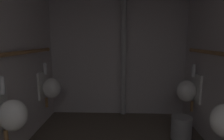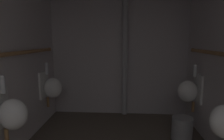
{
  "view_description": "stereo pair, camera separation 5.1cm",
  "coord_description": "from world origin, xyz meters",
  "px_view_note": "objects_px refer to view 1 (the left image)",
  "views": [
    {
      "loc": [
        0.04,
        -0.14,
        1.41
      ],
      "look_at": [
        -0.06,
        2.23,
        1.03
      ],
      "focal_mm": 29.63,
      "sensor_mm": 36.0,
      "label": 1
    },
    {
      "loc": [
        0.09,
        -0.14,
        1.41
      ],
      "look_at": [
        -0.06,
        2.23,
        1.03
      ],
      "focal_mm": 29.63,
      "sensor_mm": 36.0,
      "label": 2
    }
  ],
  "objects_px": {
    "standpipe_back_wall": "(124,51)",
    "waste_bin": "(181,128)",
    "urinal_left_mid": "(11,114)",
    "urinal_left_far": "(50,87)",
    "urinal_right_far": "(188,90)"
  },
  "relations": [
    {
      "from": "urinal_left_mid",
      "to": "urinal_left_far",
      "type": "distance_m",
      "value": 1.12
    },
    {
      "from": "standpipe_back_wall",
      "to": "urinal_left_mid",
      "type": "bearing_deg",
      "value": -128.09
    },
    {
      "from": "urinal_left_far",
      "to": "urinal_right_far",
      "type": "distance_m",
      "value": 2.22
    },
    {
      "from": "urinal_right_far",
      "to": "waste_bin",
      "type": "relative_size",
      "value": 2.27
    },
    {
      "from": "urinal_left_mid",
      "to": "urinal_left_far",
      "type": "height_order",
      "value": "same"
    },
    {
      "from": "urinal_right_far",
      "to": "waste_bin",
      "type": "distance_m",
      "value": 0.6
    },
    {
      "from": "urinal_left_mid",
      "to": "urinal_left_far",
      "type": "relative_size",
      "value": 1.0
    },
    {
      "from": "urinal_left_far",
      "to": "urinal_right_far",
      "type": "xyz_separation_m",
      "value": [
        2.22,
        -0.08,
        0.0
      ]
    },
    {
      "from": "urinal_right_far",
      "to": "waste_bin",
      "type": "height_order",
      "value": "urinal_right_far"
    },
    {
      "from": "urinal_left_mid",
      "to": "urinal_left_far",
      "type": "bearing_deg",
      "value": 90.0
    },
    {
      "from": "standpipe_back_wall",
      "to": "waste_bin",
      "type": "xyz_separation_m",
      "value": [
        0.82,
        -0.83,
        -1.05
      ]
    },
    {
      "from": "urinal_left_mid",
      "to": "waste_bin",
      "type": "xyz_separation_m",
      "value": [
        2.04,
        0.72,
        -0.47
      ]
    },
    {
      "from": "urinal_left_mid",
      "to": "waste_bin",
      "type": "bearing_deg",
      "value": 19.43
    },
    {
      "from": "urinal_right_far",
      "to": "standpipe_back_wall",
      "type": "xyz_separation_m",
      "value": [
        -1.0,
        0.51,
        0.58
      ]
    },
    {
      "from": "urinal_left_mid",
      "to": "urinal_right_far",
      "type": "distance_m",
      "value": 2.45
    }
  ]
}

